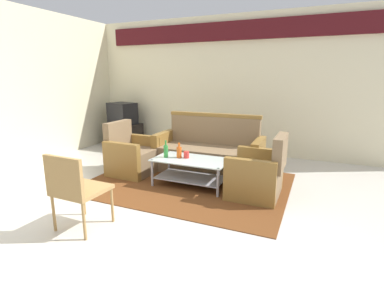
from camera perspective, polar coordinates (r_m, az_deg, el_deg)
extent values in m
plane|color=beige|center=(3.79, -5.01, -12.01)|extent=(14.00, 14.00, 0.00)
cube|color=beige|center=(6.29, 8.44, 11.08)|extent=(6.52, 0.12, 2.80)
cube|color=#4C1419|center=(6.26, 8.55, 20.89)|extent=(5.76, 0.08, 0.36)
cube|color=brown|center=(4.53, -0.85, -7.57)|extent=(2.94, 2.18, 0.01)
cube|color=#7F6647|center=(5.00, 3.07, -3.02)|extent=(1.61, 0.73, 0.42)
cube|color=#7F6647|center=(5.19, 4.31, 2.67)|extent=(1.60, 0.17, 0.48)
cube|color=olive|center=(4.77, 12.65, -2.87)|extent=(0.13, 0.70, 0.62)
cube|color=olive|center=(5.30, -5.51, -1.00)|extent=(0.13, 0.70, 0.62)
cube|color=olive|center=(5.15, 4.36, 5.63)|extent=(1.64, 0.13, 0.06)
cube|color=#7F6647|center=(5.03, -11.09, -3.26)|extent=(0.68, 0.62, 0.40)
cube|color=#7F6647|center=(5.12, -14.10, 1.77)|extent=(0.14, 0.60, 0.45)
cube|color=olive|center=(5.27, -9.02, -1.43)|extent=(0.66, 0.12, 0.58)
cube|color=olive|center=(4.76, -13.47, -3.20)|extent=(0.66, 0.12, 0.58)
cube|color=#7F6647|center=(4.14, 12.01, -6.90)|extent=(0.66, 0.60, 0.40)
cube|color=#7F6647|center=(3.97, 16.68, -1.60)|extent=(0.12, 0.60, 0.45)
cube|color=olive|center=(3.80, 11.03, -7.21)|extent=(0.66, 0.10, 0.58)
cube|color=olive|center=(4.42, 12.96, -4.43)|extent=(0.66, 0.10, 0.58)
cube|color=silver|center=(4.33, -0.22, -3.04)|extent=(1.10, 0.60, 0.02)
cube|color=#9E9EA5|center=(4.41, -0.21, -6.44)|extent=(1.00, 0.52, 0.02)
cylinder|color=#9E9EA5|center=(4.82, -4.52, -3.77)|extent=(0.04, 0.04, 0.40)
cylinder|color=#9E9EA5|center=(4.45, 7.20, -5.28)|extent=(0.04, 0.04, 0.40)
cylinder|color=#9E9EA5|center=(4.39, -7.73, -5.55)|extent=(0.04, 0.04, 0.40)
cylinder|color=#9E9EA5|center=(3.98, 5.03, -7.46)|extent=(0.04, 0.04, 0.40)
cylinder|color=#2D8C38|center=(4.42, -5.07, -1.42)|extent=(0.06, 0.06, 0.18)
cylinder|color=#2D8C38|center=(4.39, -5.11, 0.21)|extent=(0.02, 0.02, 0.08)
cylinder|color=#D85919|center=(4.39, -2.51, -1.63)|extent=(0.08, 0.08, 0.16)
cylinder|color=#D85919|center=(4.36, -2.52, -0.19)|extent=(0.03, 0.03, 0.07)
cylinder|color=red|center=(4.37, -1.09, -2.09)|extent=(0.08, 0.08, 0.10)
cube|color=black|center=(7.08, -13.11, 1.79)|extent=(0.80, 0.50, 0.52)
cube|color=black|center=(7.00, -13.32, 5.80)|extent=(0.69, 0.58, 0.48)
cube|color=black|center=(7.14, -11.91, 6.01)|extent=(0.49, 0.14, 0.36)
cube|color=#AD844C|center=(3.38, -20.48, -8.31)|extent=(0.49, 0.49, 0.04)
cube|color=#AD844C|center=(3.16, -23.62, -5.78)|extent=(0.48, 0.05, 0.40)
cylinder|color=#AD844C|center=(3.73, -20.23, -9.72)|extent=(0.03, 0.03, 0.42)
cylinder|color=#AD844C|center=(3.46, -15.20, -11.16)|extent=(0.03, 0.03, 0.42)
cylinder|color=#AD844C|center=(3.47, -25.20, -11.88)|extent=(0.03, 0.03, 0.42)
cylinder|color=#AD844C|center=(3.18, -20.17, -13.72)|extent=(0.03, 0.03, 0.42)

